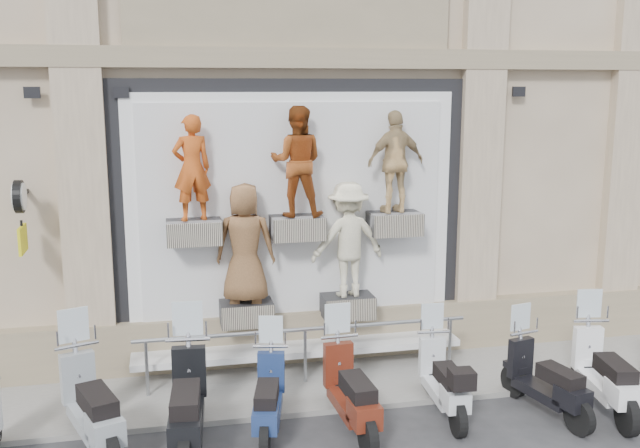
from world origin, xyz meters
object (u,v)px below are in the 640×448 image
Objects in this scene: scooter_g at (444,366)px; scooter_h at (547,366)px; clock_sign_bracket at (20,207)px; scooter_c at (90,388)px; scooter_i at (606,357)px; guard_rail at (305,357)px; scooter_f at (351,375)px; scooter_e at (268,383)px; scooter_d at (187,385)px.

scooter_g is 1.00× the size of scooter_h.
scooter_c is (0.97, -1.78, -1.97)m from clock_sign_bracket.
scooter_c is 1.05× the size of scooter_i.
guard_rail is 4.57m from clock_sign_bracket.
scooter_h is 0.91× the size of scooter_i.
scooter_f is 2.72m from scooter_h.
scooter_c is (-2.93, -1.31, 0.36)m from guard_rail.
scooter_e is (-0.75, -1.35, 0.24)m from guard_rail.
scooter_g is (5.56, -1.78, -2.09)m from clock_sign_bracket.
scooter_i is (2.21, -0.38, 0.08)m from scooter_g.
scooter_h is at bearing -175.45° from scooter_i.
scooter_g reaches higher than guard_rail.
scooter_g is at bearing 5.33° from scooter_f.
scooter_f reaches higher than scooter_g.
guard_rail is at bearing 98.71° from scooter_f.
scooter_d is 1.20× the size of scooter_e.
clock_sign_bracket reaches higher than scooter_e.
guard_rail is 2.66× the size of scooter_f.
scooter_c is 2.18m from scooter_e.
scooter_g is (2.41, 0.05, 0.00)m from scooter_e.
scooter_g reaches higher than scooter_e.
clock_sign_bracket reaches higher than scooter_f.
scooter_i is (4.62, -0.33, 0.08)m from scooter_e.
scooter_d reaches higher than scooter_i.
scooter_h is at bearing -5.21° from scooter_f.
scooter_g is 2.25m from scooter_i.
scooter_g is at bearing -17.72° from clock_sign_bracket.
scooter_f is at bearing -23.34° from scooter_c.
scooter_d is (1.15, -0.23, 0.02)m from scooter_c.
scooter_d is at bearing -31.08° from scooter_c.
scooter_g is (1.35, 0.19, -0.07)m from scooter_f.
scooter_h is (5.96, -0.30, -0.12)m from scooter_c.
scooter_h is (3.78, -0.26, 0.00)m from scooter_e.
scooter_d is at bearing 166.70° from scooter_h.
scooter_d reaches higher than scooter_g.
scooter_g is (1.66, -1.31, 0.24)m from guard_rail.
clock_sign_bracket is 0.53× the size of scooter_i.
scooter_c is 0.97× the size of scooter_d.
clock_sign_bracket reaches higher than guard_rail.
scooter_c is 1.16× the size of scooter_h.
scooter_i is at bearing -15.48° from clock_sign_bracket.
clock_sign_bracket reaches higher than scooter_i.
clock_sign_bracket is at bearing 152.10° from scooter_f.
scooter_d is at bearing -43.45° from clock_sign_bracket.
scooter_g is 0.90× the size of scooter_i.
scooter_g is (3.44, 0.23, -0.14)m from scooter_d.
scooter_c is at bearing -155.87° from guard_rail.
clock_sign_bracket is 4.20m from scooter_e.
scooter_e is at bearing -119.01° from guard_rail.
scooter_e is at bearing 163.67° from scooter_h.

